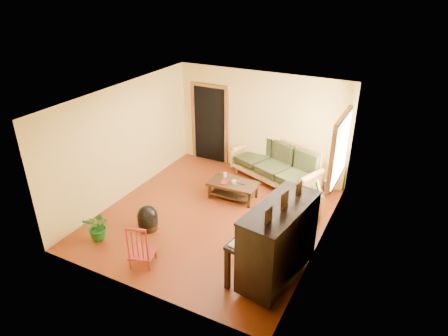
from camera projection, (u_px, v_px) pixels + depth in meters
The scene contains 16 objects.
floor at pixel (214, 216), 8.57m from camera, with size 5.00×5.00×0.00m, color #581E0B.
doorway at pixel (210, 125), 10.68m from camera, with size 1.08×0.16×2.05m, color black.
window at pixel (340, 149), 8.03m from camera, with size 0.12×1.36×1.46m, color white.
sofa at pixel (274, 163), 9.76m from camera, with size 2.33×0.98×1.00m, color #A8793D.
coffee_table at pixel (233, 190), 9.17m from camera, with size 1.10×0.60×0.40m, color black.
armchair at pixel (301, 204), 8.22m from camera, with size 0.78×0.82×0.82m, color #A8793D.
piano at pixel (278, 243), 6.55m from camera, with size 0.95×1.62×1.43m, color black.
footstool at pixel (148, 220), 8.07m from camera, with size 0.41×0.41×0.39m, color black.
red_chair at pixel (141, 244), 7.00m from camera, with size 0.40×0.44×0.87m, color maroon.
leaning_frame at pixel (334, 177), 9.50m from camera, with size 0.49×0.11×0.65m, color #AF853A.
ceramic_crock at pixel (328, 186), 9.51m from camera, with size 0.21×0.21×0.26m, color #304C91.
potted_plant at pixel (98, 226), 7.72m from camera, with size 0.53×0.46×0.58m, color #1A5E1D.
book at pixel (221, 182), 9.09m from camera, with size 0.16×0.21×0.02m, color maroon.
candle at pixel (225, 175), 9.30m from camera, with size 0.07×0.07×0.11m, color white.
glass_jar at pixel (234, 182), 9.03m from camera, with size 0.10×0.10×0.07m, color silver.
remote at pixel (242, 184), 8.99m from camera, with size 0.14×0.04×0.01m, color black.
Camera 1 is at (3.49, -6.31, 4.74)m, focal length 32.00 mm.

